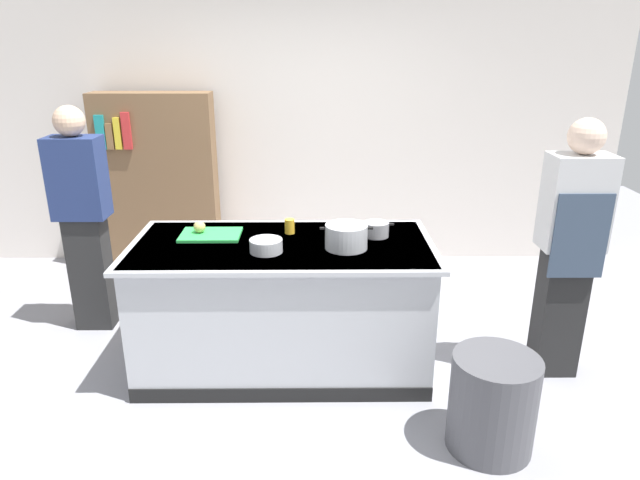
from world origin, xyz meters
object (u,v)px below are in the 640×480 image
at_px(juice_cup, 290,226).
at_px(mixing_bowl, 266,246).
at_px(person_guest, 83,216).
at_px(bookshelf, 158,184).
at_px(onion, 199,227).
at_px(trash_bin, 492,403).
at_px(stock_pot, 346,236).
at_px(person_chef, 569,246).
at_px(sauce_pan, 376,229).

bearing_deg(juice_cup, mixing_bowl, -110.25).
distance_m(juice_cup, person_guest, 1.61).
bearing_deg(juice_cup, bookshelf, 129.59).
relative_size(onion, trash_bin, 0.14).
height_order(stock_pot, trash_bin, stock_pot).
relative_size(onion, bookshelf, 0.05).
bearing_deg(person_chef, person_guest, 64.66).
xyz_separation_m(mixing_bowl, person_guest, (-1.43, 0.74, -0.03)).
bearing_deg(stock_pot, mixing_bowl, -172.75).
relative_size(juice_cup, bookshelf, 0.06).
relative_size(stock_pot, juice_cup, 3.35).
height_order(juice_cup, bookshelf, bookshelf).
height_order(mixing_bowl, trash_bin, mixing_bowl).
height_order(sauce_pan, person_guest, person_guest).
height_order(sauce_pan, mixing_bowl, sauce_pan).
bearing_deg(trash_bin, onion, 149.64).
distance_m(mixing_bowl, person_guest, 1.61).
height_order(onion, sauce_pan, onion).
xyz_separation_m(sauce_pan, person_guest, (-2.14, 0.45, -0.04)).
bearing_deg(person_chef, trash_bin, 125.52).
bearing_deg(stock_pot, onion, 165.36).
relative_size(sauce_pan, mixing_bowl, 1.14).
bearing_deg(person_chef, sauce_pan, 65.07).
distance_m(trash_bin, person_chef, 1.18).
relative_size(stock_pot, bookshelf, 0.20).
distance_m(trash_bin, bookshelf, 3.67).
bearing_deg(sauce_pan, person_guest, 168.17).
bearing_deg(bookshelf, stock_pot, -48.17).
height_order(trash_bin, person_chef, person_chef).
xyz_separation_m(person_chef, bookshelf, (-3.11, 1.90, -0.06)).
bearing_deg(person_guest, mixing_bowl, 78.77).
xyz_separation_m(stock_pot, mixing_bowl, (-0.50, -0.06, -0.04)).
xyz_separation_m(trash_bin, person_chef, (0.65, 0.76, 0.63)).
relative_size(onion, person_guest, 0.05).
distance_m(stock_pot, trash_bin, 1.29).
xyz_separation_m(onion, mixing_bowl, (0.47, -0.32, -0.02)).
height_order(mixing_bowl, bookshelf, bookshelf).
relative_size(juice_cup, person_guest, 0.06).
height_order(onion, mixing_bowl, onion).
bearing_deg(mixing_bowl, juice_cup, 69.75).
relative_size(onion, person_chef, 0.05).
height_order(sauce_pan, juice_cup, juice_cup).
bearing_deg(onion, trash_bin, -30.36).
xyz_separation_m(stock_pot, person_chef, (1.42, -0.01, -0.06)).
xyz_separation_m(sauce_pan, mixing_bowl, (-0.72, -0.29, -0.01)).
bearing_deg(juice_cup, onion, -176.42).
xyz_separation_m(onion, juice_cup, (0.61, 0.04, -0.01)).
xyz_separation_m(stock_pot, trash_bin, (0.77, -0.77, -0.70)).
bearing_deg(person_guest, stock_pot, 86.87).
bearing_deg(onion, mixing_bowl, -33.94).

